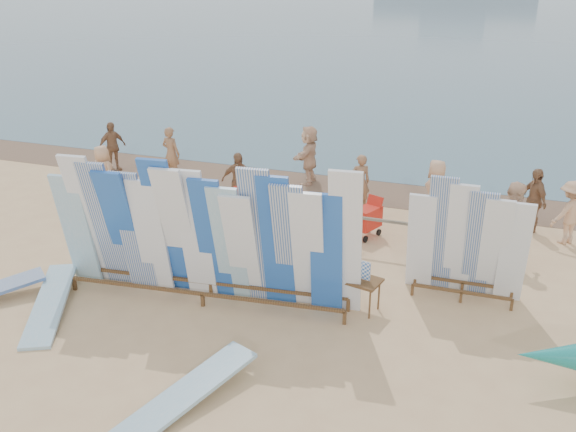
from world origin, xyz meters
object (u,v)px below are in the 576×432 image
at_px(beach_chair_right, 346,227).
at_px(beachgoer_10, 534,200).
at_px(beachgoer_extra_1, 112,147).
at_px(beachgoer_7, 360,182).
at_px(beachgoer_0, 104,173).
at_px(beachgoer_5, 309,155).
at_px(beachgoer_8, 513,222).
at_px(vendor_table, 359,293).
at_px(stroller, 367,222).
at_px(beachgoer_1, 171,153).
at_px(beachgoer_9, 570,213).
at_px(side_surfboard_rack, 467,245).
at_px(flat_board_a, 52,310).
at_px(beachgoer_4, 238,182).
at_px(flat_board_b, 183,406).
at_px(main_surfboard_rack, 204,239).
at_px(beachgoer_6, 435,192).
at_px(beach_chair_left, 244,214).

height_order(beach_chair_right, beachgoer_10, beachgoer_10).
relative_size(beachgoer_extra_1, beachgoer_7, 1.04).
relative_size(beachgoer_0, beachgoer_5, 0.88).
relative_size(beachgoer_8, beachgoer_7, 1.20).
distance_m(vendor_table, stroller, 3.48).
bearing_deg(stroller, beachgoer_1, -175.93).
relative_size(beachgoer_9, beachgoer_8, 0.84).
distance_m(side_surfboard_rack, flat_board_a, 8.15).
bearing_deg(beachgoer_4, flat_board_b, -75.24).
bearing_deg(vendor_table, stroller, 112.96).
xyz_separation_m(beachgoer_9, beachgoer_8, (-1.27, -1.43, 0.15)).
xyz_separation_m(main_surfboard_rack, side_surfboard_rack, (4.75, 1.81, -0.18)).
height_order(side_surfboard_rack, beachgoer_6, side_surfboard_rack).
height_order(beach_chair_right, stroller, stroller).
xyz_separation_m(beachgoer_1, beachgoer_8, (10.02, -2.46, 0.09)).
height_order(vendor_table, beachgoer_10, beachgoer_10).
bearing_deg(beachgoer_4, beachgoer_9, 1.46).
xyz_separation_m(vendor_table, beachgoer_7, (-1.24, 5.23, 0.42)).
bearing_deg(beachgoer_1, beachgoer_9, -177.53).
bearing_deg(side_surfboard_rack, beachgoer_6, 104.00).
bearing_deg(stroller, beachgoer_4, -166.35).
height_order(beachgoer_9, beachgoer_0, beachgoer_0).
bearing_deg(beachgoer_5, beachgoer_7, 50.13).
xyz_separation_m(flat_board_b, beach_chair_left, (-1.94, 6.81, 0.27)).
bearing_deg(beachgoer_10, beachgoer_4, -111.28).
height_order(stroller, beachgoer_7, beachgoer_7).
distance_m(vendor_table, beachgoer_6, 5.02).
xyz_separation_m(main_surfboard_rack, beachgoer_extra_1, (-6.66, 6.56, -0.54)).
xyz_separation_m(beachgoer_0, beachgoer_8, (10.93, -0.26, 0.14)).
xyz_separation_m(side_surfboard_rack, beachgoer_extra_1, (-11.41, 4.75, -0.36)).
distance_m(vendor_table, beachgoer_5, 7.58).
xyz_separation_m(flat_board_b, beachgoer_0, (-6.41, 7.19, 0.79)).
distance_m(beachgoer_0, beachgoer_7, 7.20).
xyz_separation_m(beachgoer_9, beachgoer_5, (-7.17, 2.14, 0.11)).
distance_m(beach_chair_left, beachgoer_10, 7.26).
xyz_separation_m(beachgoer_1, beachgoer_4, (3.02, -1.70, -0.02)).
relative_size(stroller, beachgoer_4, 0.61).
relative_size(side_surfboard_rack, stroller, 2.61).
bearing_deg(beachgoer_1, flat_board_a, 110.38).
distance_m(beachgoer_4, beachgoer_7, 3.30).
xyz_separation_m(flat_board_a, beachgoer_5, (2.37, 8.89, 0.89)).
height_order(vendor_table, beachgoer_0, beachgoer_0).
xyz_separation_m(beach_chair_right, beachgoer_0, (-7.15, 0.31, 0.51)).
distance_m(flat_board_b, beachgoer_4, 8.12).
bearing_deg(beach_chair_left, beachgoer_9, -2.23).
bearing_deg(beachgoer_0, beach_chair_left, -166.76).
xyz_separation_m(beach_chair_left, beachgoer_10, (6.94, 2.05, 0.54)).
bearing_deg(beachgoer_extra_1, main_surfboard_rack, -107.71).
relative_size(beach_chair_right, beachgoer_7, 0.61).
bearing_deg(beachgoer_0, beachgoer_9, -156.49).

